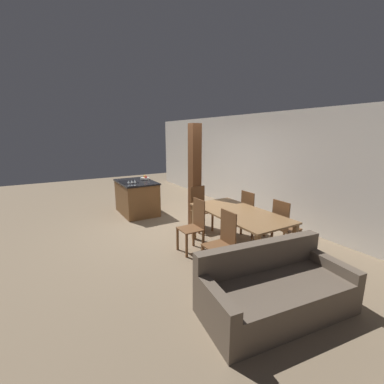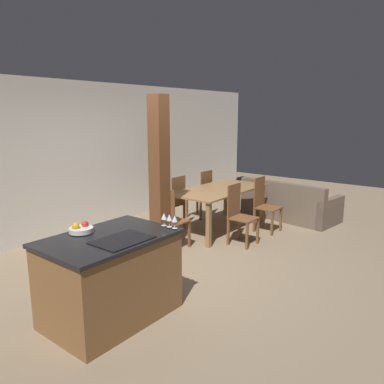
{
  "view_description": "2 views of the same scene",
  "coord_description": "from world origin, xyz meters",
  "px_view_note": "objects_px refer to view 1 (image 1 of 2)",
  "views": [
    {
      "loc": [
        5.25,
        -2.54,
        2.18
      ],
      "look_at": [
        0.6,
        0.2,
        0.95
      ],
      "focal_mm": 24.0,
      "sensor_mm": 36.0,
      "label": 1
    },
    {
      "loc": [
        -3.82,
        -3.28,
        2.14
      ],
      "look_at": [
        0.6,
        0.2,
        0.95
      ],
      "focal_mm": 35.0,
      "sensor_mm": 36.0,
      "label": 2
    }
  ],
  "objects_px": {
    "wine_glass_near": "(129,182)",
    "wine_glass_middle": "(132,182)",
    "dining_chair_near_left": "(194,225)",
    "dining_chair_far_right": "(284,225)",
    "couch": "(275,291)",
    "dining_chair_far_left": "(251,213)",
    "dining_chair_near_right": "(222,241)",
    "dining_table": "(239,217)",
    "dining_chair_head_end": "(200,208)",
    "timber_post": "(195,177)",
    "wine_glass_far": "(135,181)",
    "fruit_bowl": "(145,178)",
    "kitchen_island": "(137,197)"
  },
  "relations": [
    {
      "from": "fruit_bowl",
      "to": "dining_chair_head_end",
      "type": "xyz_separation_m",
      "value": [
        2.03,
        0.56,
        -0.44
      ]
    },
    {
      "from": "fruit_bowl",
      "to": "wine_glass_near",
      "type": "relative_size",
      "value": 1.71
    },
    {
      "from": "kitchen_island",
      "to": "dining_chair_near_left",
      "type": "relative_size",
      "value": 1.34
    },
    {
      "from": "couch",
      "to": "dining_table",
      "type": "bearing_deg",
      "value": 72.51
    },
    {
      "from": "wine_glass_middle",
      "to": "dining_chair_head_end",
      "type": "distance_m",
      "value": 1.84
    },
    {
      "from": "kitchen_island",
      "to": "timber_post",
      "type": "xyz_separation_m",
      "value": [
        1.69,
        0.86,
        0.75
      ]
    },
    {
      "from": "wine_glass_near",
      "to": "dining_chair_far_left",
      "type": "bearing_deg",
      "value": 41.12
    },
    {
      "from": "fruit_bowl",
      "to": "wine_glass_far",
      "type": "height_order",
      "value": "wine_glass_far"
    },
    {
      "from": "wine_glass_middle",
      "to": "dining_chair_far_right",
      "type": "relative_size",
      "value": 0.15
    },
    {
      "from": "wine_glass_far",
      "to": "dining_chair_near_right",
      "type": "distance_m",
      "value": 3.18
    },
    {
      "from": "dining_chair_near_right",
      "to": "dining_chair_far_left",
      "type": "xyz_separation_m",
      "value": [
        -0.88,
        1.42,
        0.0
      ]
    },
    {
      "from": "dining_chair_head_end",
      "to": "timber_post",
      "type": "xyz_separation_m",
      "value": [
        -0.23,
        -0.0,
        0.69
      ]
    },
    {
      "from": "wine_glass_near",
      "to": "wine_glass_far",
      "type": "relative_size",
      "value": 1.0
    },
    {
      "from": "dining_chair_head_end",
      "to": "kitchen_island",
      "type": "bearing_deg",
      "value": 114.21
    },
    {
      "from": "dining_chair_far_left",
      "to": "dining_chair_near_left",
      "type": "bearing_deg",
      "value": 90.0
    },
    {
      "from": "fruit_bowl",
      "to": "dining_chair_head_end",
      "type": "height_order",
      "value": "fruit_bowl"
    },
    {
      "from": "dining_chair_near_right",
      "to": "dining_chair_far_left",
      "type": "bearing_deg",
      "value": 121.66
    },
    {
      "from": "dining_chair_head_end",
      "to": "dining_table",
      "type": "bearing_deg",
      "value": -90.0
    },
    {
      "from": "wine_glass_far",
      "to": "dining_chair_near_left",
      "type": "xyz_separation_m",
      "value": [
        2.24,
        0.38,
        -0.51
      ]
    },
    {
      "from": "dining_table",
      "to": "dining_chair_near_right",
      "type": "bearing_deg",
      "value": -58.34
    },
    {
      "from": "fruit_bowl",
      "to": "dining_chair_near_right",
      "type": "distance_m",
      "value": 3.85
    },
    {
      "from": "wine_glass_far",
      "to": "kitchen_island",
      "type": "bearing_deg",
      "value": 159.48
    },
    {
      "from": "dining_chair_far_right",
      "to": "dining_chair_head_end",
      "type": "bearing_deg",
      "value": 21.62
    },
    {
      "from": "wine_glass_near",
      "to": "wine_glass_far",
      "type": "bearing_deg",
      "value": 90.0
    },
    {
      "from": "kitchen_island",
      "to": "wine_glass_middle",
      "type": "relative_size",
      "value": 9.18
    },
    {
      "from": "timber_post",
      "to": "fruit_bowl",
      "type": "bearing_deg",
      "value": -162.78
    },
    {
      "from": "wine_glass_middle",
      "to": "dining_table",
      "type": "xyz_separation_m",
      "value": [
        2.68,
        1.17,
        -0.34
      ]
    },
    {
      "from": "dining_table",
      "to": "timber_post",
      "type": "height_order",
      "value": "timber_post"
    },
    {
      "from": "couch",
      "to": "wine_glass_middle",
      "type": "bearing_deg",
      "value": 103.63
    },
    {
      "from": "dining_chair_near_right",
      "to": "dining_chair_far_right",
      "type": "height_order",
      "value": "same"
    },
    {
      "from": "dining_chair_near_left",
      "to": "couch",
      "type": "height_order",
      "value": "dining_chair_near_left"
    },
    {
      "from": "couch",
      "to": "wine_glass_near",
      "type": "bearing_deg",
      "value": 104.69
    },
    {
      "from": "wine_glass_middle",
      "to": "timber_post",
      "type": "bearing_deg",
      "value": 46.84
    },
    {
      "from": "dining_table",
      "to": "dining_chair_head_end",
      "type": "xyz_separation_m",
      "value": [
        -1.36,
        -0.0,
        -0.17
      ]
    },
    {
      "from": "fruit_bowl",
      "to": "dining_chair_far_left",
      "type": "distance_m",
      "value": 3.24
    },
    {
      "from": "wine_glass_near",
      "to": "dining_chair_near_left",
      "type": "height_order",
      "value": "wine_glass_near"
    },
    {
      "from": "dining_chair_far_right",
      "to": "couch",
      "type": "bearing_deg",
      "value": 127.51
    },
    {
      "from": "wine_glass_near",
      "to": "dining_chair_near_left",
      "type": "relative_size",
      "value": 0.15
    },
    {
      "from": "couch",
      "to": "kitchen_island",
      "type": "bearing_deg",
      "value": 99.29
    },
    {
      "from": "wine_glass_middle",
      "to": "dining_chair_far_left",
      "type": "xyz_separation_m",
      "value": [
        2.24,
        1.88,
        -0.51
      ]
    },
    {
      "from": "dining_chair_near_left",
      "to": "dining_chair_far_right",
      "type": "height_order",
      "value": "same"
    },
    {
      "from": "dining_chair_near_left",
      "to": "dining_chair_far_right",
      "type": "bearing_deg",
      "value": 58.34
    },
    {
      "from": "wine_glass_far",
      "to": "couch",
      "type": "relative_size",
      "value": 0.07
    },
    {
      "from": "wine_glass_near",
      "to": "wine_glass_middle",
      "type": "bearing_deg",
      "value": 90.0
    },
    {
      "from": "kitchen_island",
      "to": "dining_chair_near_right",
      "type": "relative_size",
      "value": 1.34
    },
    {
      "from": "kitchen_island",
      "to": "timber_post",
      "type": "bearing_deg",
      "value": 27.0
    },
    {
      "from": "wine_glass_middle",
      "to": "wine_glass_far",
      "type": "xyz_separation_m",
      "value": [
        0.0,
        0.08,
        0.0
      ]
    },
    {
      "from": "wine_glass_far",
      "to": "dining_table",
      "type": "height_order",
      "value": "wine_glass_far"
    },
    {
      "from": "dining_chair_far_right",
      "to": "dining_chair_head_end",
      "type": "distance_m",
      "value": 1.93
    },
    {
      "from": "kitchen_island",
      "to": "couch",
      "type": "xyz_separation_m",
      "value": [
        4.81,
        0.15,
        -0.19
      ]
    }
  ]
}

